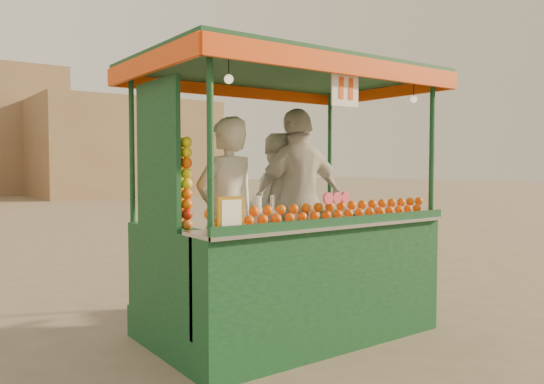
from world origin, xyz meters
TOP-DOWN VIEW (x-y plane):
  - ground at (0.00, 0.00)m, footprint 90.00×90.00m
  - building_right at (7.00, 24.00)m, footprint 9.00×6.00m
  - juice_cart at (-0.32, -0.00)m, footprint 2.87×1.86m
  - vendor_left at (-0.88, 0.19)m, footprint 0.70×0.50m
  - vendor_middle at (0.06, 0.71)m, footprint 1.04×0.98m
  - vendor_right at (0.17, 0.43)m, footprint 1.16×0.50m

SIDE VIEW (x-z plane):
  - ground at x=0.00m, z-range 0.00..0.00m
  - juice_cart at x=-0.32m, z-range -0.46..2.15m
  - vendor_middle at x=0.06m, z-range 0.30..2.00m
  - vendor_left at x=-0.88m, z-range 0.30..2.10m
  - vendor_right at x=0.17m, z-range 0.30..2.26m
  - building_right at x=7.00m, z-range 0.00..5.00m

